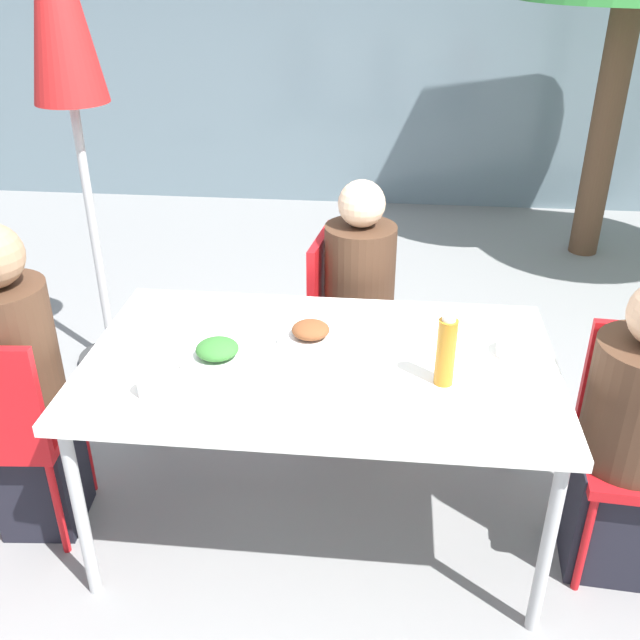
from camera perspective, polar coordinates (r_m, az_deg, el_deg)
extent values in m
plane|color=gray|center=(2.92, 0.00, -15.74)|extent=(24.00, 24.00, 0.00)
cube|color=slate|center=(6.11, 4.13, 23.13)|extent=(10.00, 0.20, 3.00)
cube|color=white|center=(2.47, 0.00, -3.48)|extent=(1.62, 0.95, 0.04)
cylinder|color=#B7B7B7|center=(2.55, -18.60, -14.48)|extent=(0.04, 0.04, 0.71)
cylinder|color=#B7B7B7|center=(2.43, 17.69, -17.03)|extent=(0.04, 0.04, 0.71)
cylinder|color=#B7B7B7|center=(3.16, -12.91, -4.51)|extent=(0.04, 0.04, 0.71)
cylinder|color=#B7B7B7|center=(3.06, 15.02, -6.01)|extent=(0.04, 0.04, 0.71)
cube|color=red|center=(2.87, -23.09, -7.84)|extent=(0.43, 0.43, 0.04)
cylinder|color=red|center=(3.19, -24.02, -9.29)|extent=(0.03, 0.03, 0.42)
cylinder|color=red|center=(3.07, -18.16, -9.72)|extent=(0.03, 0.03, 0.42)
cylinder|color=red|center=(2.82, -20.22, -13.89)|extent=(0.03, 0.03, 0.42)
cube|color=black|center=(2.97, -21.42, -11.24)|extent=(0.30, 0.30, 0.46)
cylinder|color=#472D1E|center=(2.70, -23.28, -2.80)|extent=(0.30, 0.30, 0.55)
cylinder|color=red|center=(2.69, 20.42, -16.41)|extent=(0.03, 0.03, 0.42)
cylinder|color=red|center=(2.94, 19.46, -11.82)|extent=(0.03, 0.03, 0.42)
cube|color=black|center=(2.83, 22.43, -13.78)|extent=(0.34, 0.34, 0.46)
cube|color=red|center=(3.28, 3.22, -0.72)|extent=(0.45, 0.45, 0.04)
cube|color=red|center=(3.21, 0.13, 3.25)|extent=(0.09, 0.40, 0.42)
cylinder|color=red|center=(3.52, 6.36, -3.04)|extent=(0.03, 0.03, 0.42)
cylinder|color=red|center=(3.23, 5.52, -6.08)|extent=(0.03, 0.03, 0.42)
cylinder|color=red|center=(3.57, 0.94, -2.40)|extent=(0.03, 0.03, 0.42)
cylinder|color=red|center=(3.28, -0.37, -5.33)|extent=(0.03, 0.03, 0.42)
cube|color=#383842|center=(3.34, 2.96, -4.31)|extent=(0.31, 0.31, 0.46)
cylinder|color=#472D1E|center=(3.11, 3.18, 3.20)|extent=(0.31, 0.31, 0.50)
sphere|color=beige|center=(2.98, 3.35, 9.28)|extent=(0.20, 0.20, 0.20)
cylinder|color=#333333|center=(4.01, -16.16, -2.97)|extent=(0.36, 0.36, 0.05)
cylinder|color=#BCBCBC|center=(3.59, -18.60, 12.76)|extent=(0.04, 0.04, 2.32)
cylinder|color=white|center=(2.57, -0.75, -1.45)|extent=(0.25, 0.25, 0.01)
ellipsoid|color=brown|center=(2.55, -0.76, -0.78)|extent=(0.14, 0.14, 0.05)
cylinder|color=white|center=(2.47, -8.17, -3.02)|extent=(0.27, 0.27, 0.01)
ellipsoid|color=#33702D|center=(2.46, -8.22, -2.30)|extent=(0.15, 0.15, 0.06)
cylinder|color=#B7751E|center=(2.30, 10.03, -2.56)|extent=(0.06, 0.06, 0.23)
cylinder|color=white|center=(2.25, 10.29, 0.17)|extent=(0.04, 0.04, 0.02)
cylinder|color=white|center=(2.31, -13.45, -5.05)|extent=(0.08, 0.08, 0.08)
cylinder|color=white|center=(2.56, 15.48, -2.22)|extent=(0.14, 0.14, 0.05)
cylinder|color=brown|center=(5.37, 21.74, 13.54)|extent=(0.20, 0.20, 1.69)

